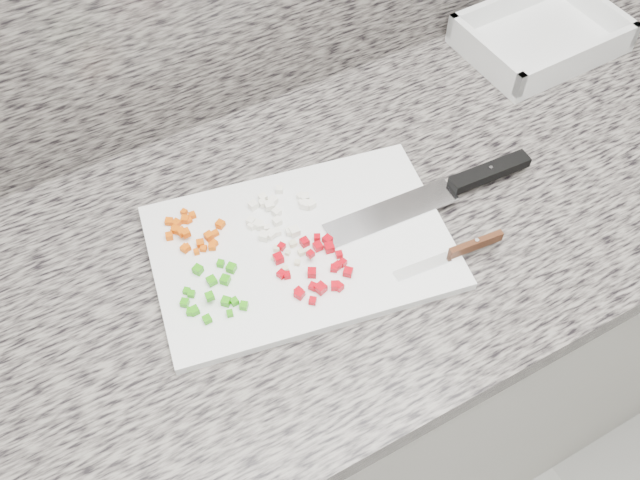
% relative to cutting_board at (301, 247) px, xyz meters
% --- Properties ---
extents(cabinet, '(3.92, 0.62, 0.86)m').
position_rel_cutting_board_xyz_m(cabinet, '(0.07, 0.02, -0.48)').
color(cabinet, beige).
rests_on(cabinet, ground).
extents(countertop, '(3.96, 0.64, 0.04)m').
position_rel_cutting_board_xyz_m(countertop, '(0.07, 0.02, -0.03)').
color(countertop, slate).
rests_on(countertop, cabinet).
extents(cutting_board, '(0.46, 0.35, 0.01)m').
position_rel_cutting_board_xyz_m(cutting_board, '(0.00, 0.00, 0.00)').
color(cutting_board, white).
rests_on(cutting_board, countertop).
extents(carrot_pile, '(0.09, 0.09, 0.02)m').
position_rel_cutting_board_xyz_m(carrot_pile, '(-0.13, 0.09, 0.01)').
color(carrot_pile, '#CF4E04').
rests_on(carrot_pile, cutting_board).
extents(onion_pile, '(0.11, 0.10, 0.01)m').
position_rel_cutting_board_xyz_m(onion_pile, '(-0.01, 0.06, 0.01)').
color(onion_pile, white).
rests_on(onion_pile, cutting_board).
extents(green_pepper_pile, '(0.09, 0.10, 0.02)m').
position_rel_cutting_board_xyz_m(green_pepper_pile, '(-0.14, -0.02, 0.01)').
color(green_pepper_pile, '#2B970D').
rests_on(green_pepper_pile, cutting_board).
extents(red_pepper_pile, '(0.10, 0.11, 0.02)m').
position_rel_cutting_board_xyz_m(red_pepper_pile, '(-0.00, -0.05, 0.01)').
color(red_pepper_pile, '#AD020D').
rests_on(red_pepper_pile, cutting_board).
extents(garlic_pile, '(0.06, 0.05, 0.01)m').
position_rel_cutting_board_xyz_m(garlic_pile, '(-0.02, -0.01, 0.01)').
color(garlic_pile, beige).
rests_on(garlic_pile, cutting_board).
extents(chef_knife, '(0.34, 0.06, 0.02)m').
position_rel_cutting_board_xyz_m(chef_knife, '(0.26, -0.02, 0.01)').
color(chef_knife, silver).
rests_on(chef_knife, cutting_board).
extents(paring_knife, '(0.17, 0.03, 0.02)m').
position_rel_cutting_board_xyz_m(paring_knife, '(0.19, -0.12, 0.01)').
color(paring_knife, silver).
rests_on(paring_knife, cutting_board).
extents(tray, '(0.28, 0.21, 0.06)m').
position_rel_cutting_board_xyz_m(tray, '(0.59, 0.20, 0.01)').
color(tray, silver).
rests_on(tray, countertop).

